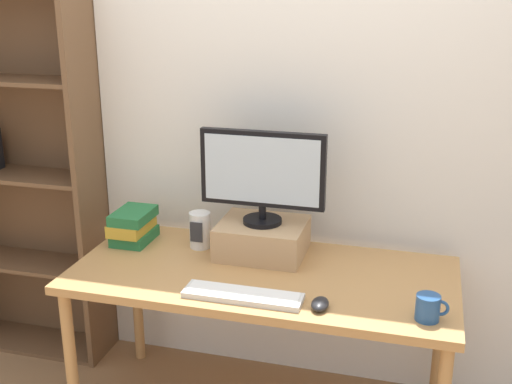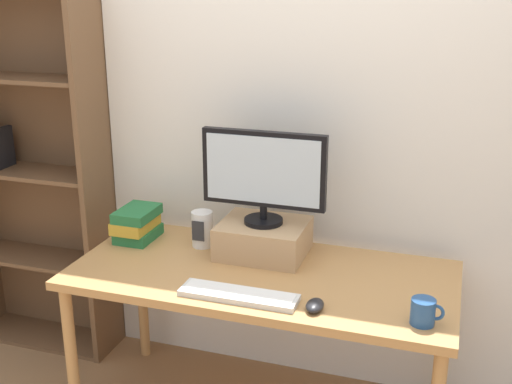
% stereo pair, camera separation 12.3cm
% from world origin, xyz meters
% --- Properties ---
extents(back_wall, '(7.00, 0.08, 2.60)m').
position_xyz_m(back_wall, '(0.00, 0.47, 1.30)').
color(back_wall, silver).
rests_on(back_wall, ground_plane).
extents(desk, '(1.58, 0.73, 0.73)m').
position_xyz_m(desk, '(0.00, 0.00, 0.66)').
color(desk, '#B7844C').
rests_on(desk, ground_plane).
extents(bookshelf_unit, '(0.81, 0.28, 1.89)m').
position_xyz_m(bookshelf_unit, '(-1.35, 0.32, 0.96)').
color(bookshelf_unit, brown).
rests_on(bookshelf_unit, ground_plane).
extents(riser_box, '(0.37, 0.31, 0.15)m').
position_xyz_m(riser_box, '(-0.05, 0.17, 0.80)').
color(riser_box, tan).
rests_on(riser_box, desk).
extents(computer_monitor, '(0.54, 0.17, 0.41)m').
position_xyz_m(computer_monitor, '(-0.05, 0.17, 1.10)').
color(computer_monitor, black).
rests_on(computer_monitor, riser_box).
extents(keyboard, '(0.46, 0.12, 0.02)m').
position_xyz_m(keyboard, '(-0.01, -0.25, 0.74)').
color(keyboard, silver).
rests_on(keyboard, desk).
extents(computer_mouse, '(0.06, 0.10, 0.04)m').
position_xyz_m(computer_mouse, '(0.28, -0.25, 0.75)').
color(computer_mouse, black).
rests_on(computer_mouse, desk).
extents(book_stack, '(0.16, 0.23, 0.15)m').
position_xyz_m(book_stack, '(-0.65, 0.15, 0.80)').
color(book_stack, '#236B38').
rests_on(book_stack, desk).
extents(coffee_mug, '(0.12, 0.09, 0.09)m').
position_xyz_m(coffee_mug, '(0.67, -0.23, 0.78)').
color(coffee_mug, '#234C84').
rests_on(coffee_mug, desk).
extents(desk_speaker, '(0.10, 0.10, 0.16)m').
position_xyz_m(desk_speaker, '(-0.34, 0.17, 0.81)').
color(desk_speaker, silver).
rests_on(desk_speaker, desk).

